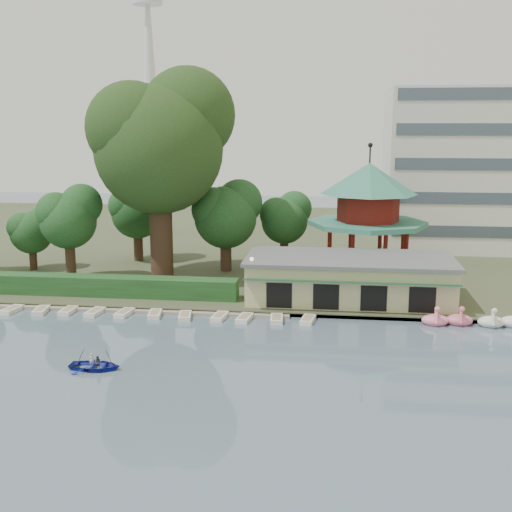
% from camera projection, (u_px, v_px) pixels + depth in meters
% --- Properties ---
extents(ground_plane, '(220.00, 220.00, 0.00)m').
position_uv_depth(ground_plane, '(186.00, 398.00, 38.23)').
color(ground_plane, slate).
rests_on(ground_plane, ground).
extents(shore, '(220.00, 70.00, 0.40)m').
position_uv_depth(shore, '(272.00, 240.00, 88.73)').
color(shore, '#424930').
rests_on(shore, ground).
extents(embankment, '(220.00, 0.60, 0.30)m').
position_uv_depth(embankment, '(232.00, 312.00, 55.01)').
color(embankment, gray).
rests_on(embankment, ground).
extents(dock, '(34.00, 1.60, 0.24)m').
position_uv_depth(dock, '(97.00, 308.00, 56.36)').
color(dock, gray).
rests_on(dock, ground).
extents(boathouse, '(18.60, 9.39, 3.90)m').
position_uv_depth(boathouse, '(349.00, 278.00, 57.91)').
color(boathouse, '#C5C08D').
rests_on(boathouse, shore).
extents(pavilion, '(12.40, 12.40, 13.50)m').
position_uv_depth(pavilion, '(368.00, 208.00, 66.39)').
color(pavilion, '#C5C08D').
rests_on(pavilion, shore).
extents(broadcast_tower, '(8.00, 8.00, 96.00)m').
position_uv_depth(broadcast_tower, '(149.00, 56.00, 172.46)').
color(broadcast_tower, silver).
rests_on(broadcast_tower, ground).
extents(hedge, '(30.00, 2.00, 1.80)m').
position_uv_depth(hedge, '(78.00, 285.00, 59.68)').
color(hedge, '#214D22').
rests_on(hedge, shore).
extents(lamp_post, '(0.36, 0.36, 4.28)m').
position_uv_depth(lamp_post, '(252.00, 272.00, 55.84)').
color(lamp_post, black).
rests_on(lamp_post, shore).
extents(big_tree, '(14.19, 13.23, 21.35)m').
position_uv_depth(big_tree, '(161.00, 138.00, 63.75)').
color(big_tree, '#3A281C').
rests_on(big_tree, shore).
extents(small_trees, '(38.85, 15.94, 9.84)m').
position_uv_depth(small_trees, '(138.00, 216.00, 69.08)').
color(small_trees, '#3A281C').
rests_on(small_trees, shore).
extents(moored_rowboats, '(34.60, 2.70, 0.36)m').
position_uv_depth(moored_rowboats, '(112.00, 313.00, 54.77)').
color(moored_rowboats, silver).
rests_on(moored_rowboats, ground).
extents(rowboat_with_passengers, '(4.78, 3.42, 2.01)m').
position_uv_depth(rowboat_with_passengers, '(95.00, 362.00, 42.55)').
color(rowboat_with_passengers, navy).
rests_on(rowboat_with_passengers, ground).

